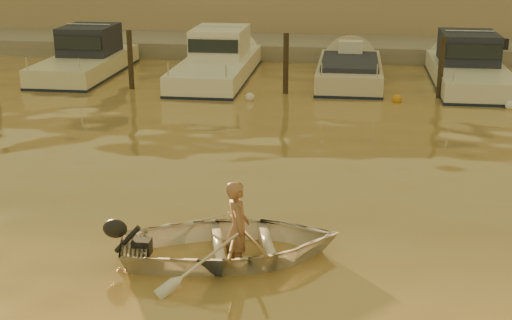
# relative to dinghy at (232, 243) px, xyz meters

# --- Properties ---
(ground_plane) EXTENTS (160.00, 160.00, 0.00)m
(ground_plane) POSITION_rel_dinghy_xyz_m (-0.10, -1.26, -0.26)
(ground_plane) COLOR olive
(ground_plane) RESTS_ON ground
(dinghy) EXTENTS (4.20, 3.45, 0.76)m
(dinghy) POSITION_rel_dinghy_xyz_m (0.00, 0.00, 0.00)
(dinghy) COLOR silver
(dinghy) RESTS_ON ground_plane
(person) EXTENTS (0.53, 0.68, 1.65)m
(person) POSITION_rel_dinghy_xyz_m (0.10, 0.03, 0.26)
(person) COLOR #926549
(person) RESTS_ON dinghy
(outboard_motor) EXTENTS (0.97, 0.61, 0.70)m
(outboard_motor) POSITION_rel_dinghy_xyz_m (-1.45, -0.38, 0.02)
(outboard_motor) COLOR black
(outboard_motor) RESTS_ON dinghy
(oar_port) EXTENTS (0.99, 1.91, 0.13)m
(oar_port) POSITION_rel_dinghy_xyz_m (0.24, 0.06, 0.16)
(oar_port) COLOR olive
(oar_port) RESTS_ON dinghy
(oar_starboard) EXTENTS (0.23, 2.10, 0.13)m
(oar_starboard) POSITION_rel_dinghy_xyz_m (0.05, 0.01, 0.16)
(oar_starboard) COLOR brown
(oar_starboard) RESTS_ON dinghy
(moored_boat_1) EXTENTS (2.32, 6.87, 1.75)m
(moored_boat_1) POSITION_rel_dinghy_xyz_m (-8.06, 14.74, 0.37)
(moored_boat_1) COLOR beige
(moored_boat_1) RESTS_ON ground_plane
(moored_boat_2) EXTENTS (2.36, 7.89, 1.75)m
(moored_boat_2) POSITION_rel_dinghy_xyz_m (-3.04, 14.74, 0.37)
(moored_boat_2) COLOR white
(moored_boat_2) RESTS_ON ground_plane
(moored_boat_3) EXTENTS (2.22, 6.34, 0.95)m
(moored_boat_3) POSITION_rel_dinghy_xyz_m (1.79, 14.74, -0.03)
(moored_boat_3) COLOR beige
(moored_boat_3) RESTS_ON ground_plane
(moored_boat_4) EXTENTS (2.39, 7.32, 1.75)m
(moored_boat_4) POSITION_rel_dinghy_xyz_m (5.95, 14.74, 0.37)
(moored_boat_4) COLOR silver
(moored_boat_4) RESTS_ON ground_plane
(piling_1) EXTENTS (0.18, 0.18, 2.20)m
(piling_1) POSITION_rel_dinghy_xyz_m (-5.60, 12.54, 0.64)
(piling_1) COLOR #2D2319
(piling_1) RESTS_ON ground_plane
(piling_2) EXTENTS (0.18, 0.18, 2.20)m
(piling_2) POSITION_rel_dinghy_xyz_m (-0.30, 12.54, 0.64)
(piling_2) COLOR #2D2319
(piling_2) RESTS_ON ground_plane
(piling_3) EXTENTS (0.18, 0.18, 2.20)m
(piling_3) POSITION_rel_dinghy_xyz_m (4.70, 12.54, 0.64)
(piling_3) COLOR #2D2319
(piling_3) RESTS_ON ground_plane
(fender_b) EXTENTS (0.30, 0.30, 0.30)m
(fender_b) POSITION_rel_dinghy_xyz_m (-7.85, 12.00, -0.16)
(fender_b) COLOR #C54217
(fender_b) RESTS_ON ground_plane
(fender_c) EXTENTS (0.30, 0.30, 0.30)m
(fender_c) POSITION_rel_dinghy_xyz_m (-1.33, 11.36, -0.16)
(fender_c) COLOR silver
(fender_c) RESTS_ON ground_plane
(fender_d) EXTENTS (0.30, 0.30, 0.30)m
(fender_d) POSITION_rel_dinghy_xyz_m (3.33, 11.77, -0.16)
(fender_d) COLOR #C58117
(fender_d) RESTS_ON ground_plane
(fender_e) EXTENTS (0.30, 0.30, 0.30)m
(fender_e) POSITION_rel_dinghy_xyz_m (6.71, 11.34, -0.16)
(fender_e) COLOR silver
(fender_e) RESTS_ON ground_plane
(quay) EXTENTS (52.00, 4.00, 1.00)m
(quay) POSITION_rel_dinghy_xyz_m (-0.10, 20.24, -0.11)
(quay) COLOR gray
(quay) RESTS_ON ground_plane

